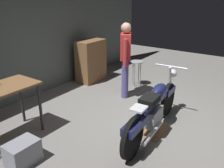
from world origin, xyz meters
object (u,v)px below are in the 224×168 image
storage_bin (23,153)px  wooden_dresser (91,61)px  motorcycle (154,109)px  person_standing (126,57)px  shop_stool (137,67)px

storage_bin → wooden_dresser: bearing=23.9°
motorcycle → wooden_dresser: size_ratio=1.99×
motorcycle → person_standing: size_ratio=1.31×
person_standing → wooden_dresser: (0.35, 1.30, -0.38)m
motorcycle → storage_bin: size_ratio=4.97×
motorcycle → shop_stool: (1.79, 1.36, 0.05)m
shop_stool → motorcycle: bearing=-142.8°
shop_stool → wooden_dresser: 1.24m
shop_stool → wooden_dresser: (-0.39, 1.18, 0.05)m
storage_bin → shop_stool: bearing=3.8°
person_standing → storage_bin: size_ratio=3.80×
wooden_dresser → storage_bin: wooden_dresser is taller
motorcycle → shop_stool: bearing=32.6°
wooden_dresser → storage_bin: (-3.18, -1.41, -0.38)m
person_standing → motorcycle: bearing=19.3°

